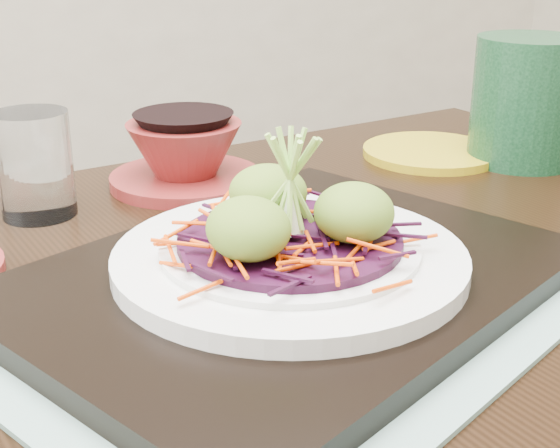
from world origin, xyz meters
name	(u,v)px	position (x,y,z in m)	size (l,w,h in m)	color
dining_table	(282,370)	(0.03, -0.06, 0.62)	(1.25, 0.94, 0.71)	black
placemat	(290,292)	(0.02, -0.09, 0.71)	(0.49, 0.39, 0.00)	#84ABA1
serving_tray	(290,279)	(0.02, -0.09, 0.73)	(0.43, 0.32, 0.02)	black
white_plate	(290,257)	(0.02, -0.09, 0.75)	(0.28, 0.28, 0.02)	silver
cabbage_bed	(290,241)	(0.02, -0.09, 0.76)	(0.18, 0.18, 0.01)	#300923
carrot_julienne	(290,230)	(0.02, -0.09, 0.77)	(0.21, 0.21, 0.01)	#DB3E03
guacamole_scoops	(290,211)	(0.02, -0.09, 0.78)	(0.15, 0.14, 0.05)	olive
scallion_garnish	(290,184)	(0.02, -0.09, 0.81)	(0.06, 0.06, 0.10)	#9AD053
water_glass	(35,165)	(-0.15, 0.17, 0.77)	(0.07, 0.07, 0.11)	white
terracotta_bowl_set	(185,157)	(0.02, 0.21, 0.75)	(0.20, 0.20, 0.07)	maroon
yellow_plate	(431,152)	(0.34, 0.20, 0.72)	(0.17, 0.17, 0.01)	#AA9012
green_jar	(526,101)	(0.43, 0.14, 0.79)	(0.13, 0.13, 0.15)	#194727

